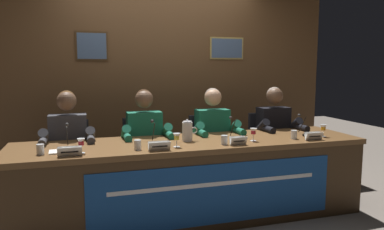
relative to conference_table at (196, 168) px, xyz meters
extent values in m
plane|color=#70665B|center=(0.00, 0.12, -0.52)|extent=(12.00, 12.00, 0.00)
cube|color=brown|center=(0.00, 1.45, 0.78)|extent=(4.55, 0.12, 2.60)
cube|color=#4C3319|center=(-0.87, 1.39, 1.19)|extent=(0.38, 0.02, 0.34)
cube|color=slate|center=(-0.87, 1.37, 1.19)|extent=(0.34, 0.01, 0.30)
cube|color=tan|center=(0.86, 1.39, 1.19)|extent=(0.47, 0.02, 0.29)
cube|color=slate|center=(0.86, 1.37, 1.19)|extent=(0.43, 0.01, 0.25)
cube|color=brown|center=(0.00, 0.12, 0.21)|extent=(3.35, 0.82, 0.05)
cube|color=#402A16|center=(0.00, -0.28, -0.17)|extent=(3.29, 0.04, 0.70)
cube|color=#402A16|center=(-1.63, 0.12, -0.17)|extent=(0.08, 0.74, 0.70)
cube|color=#402A16|center=(1.62, 0.12, -0.17)|extent=(0.08, 0.74, 0.70)
cube|color=#19478C|center=(0.11, -0.30, -0.17)|extent=(2.23, 0.01, 0.54)
cube|color=white|center=(0.11, -0.30, -0.07)|extent=(1.90, 0.00, 0.04)
cylinder|color=black|center=(-1.15, 0.63, -0.51)|extent=(0.44, 0.44, 0.02)
cylinder|color=black|center=(-1.15, 0.63, -0.29)|extent=(0.05, 0.05, 0.41)
cube|color=#232328|center=(-1.15, 0.63, -0.07)|extent=(0.44, 0.44, 0.03)
cube|color=#232328|center=(-1.15, 0.83, 0.17)|extent=(0.40, 0.05, 0.44)
cylinder|color=black|center=(-1.25, 0.28, -0.29)|extent=(0.10, 0.10, 0.46)
cylinder|color=black|center=(-1.05, 0.28, -0.29)|extent=(0.10, 0.10, 0.46)
cylinder|color=black|center=(-1.25, 0.43, 0.00)|extent=(0.13, 0.34, 0.13)
cylinder|color=black|center=(-1.05, 0.43, 0.00)|extent=(0.13, 0.34, 0.13)
cube|color=#38383D|center=(-1.15, 0.60, 0.24)|extent=(0.36, 0.20, 0.48)
sphere|color=brown|center=(-1.15, 0.58, 0.61)|extent=(0.19, 0.19, 0.19)
sphere|color=#593819|center=(-1.15, 0.59, 0.63)|extent=(0.17, 0.17, 0.17)
cylinder|color=#38383D|center=(-1.36, 0.50, 0.26)|extent=(0.09, 0.30, 0.25)
cylinder|color=#38383D|center=(-0.94, 0.50, 0.26)|extent=(0.09, 0.30, 0.25)
cylinder|color=#38383D|center=(-1.36, 0.34, 0.27)|extent=(0.07, 0.24, 0.07)
cylinder|color=#38383D|center=(-0.94, 0.34, 0.27)|extent=(0.07, 0.24, 0.07)
cube|color=white|center=(-1.11, -0.22, 0.28)|extent=(0.19, 0.03, 0.08)
cube|color=white|center=(-1.11, -0.18, 0.28)|extent=(0.19, 0.03, 0.08)
cube|color=black|center=(-1.11, -0.22, 0.28)|extent=(0.13, 0.01, 0.01)
cylinder|color=white|center=(-1.02, -0.11, 0.24)|extent=(0.06, 0.06, 0.00)
cylinder|color=white|center=(-1.02, -0.11, 0.27)|extent=(0.01, 0.01, 0.05)
cone|color=white|center=(-1.02, -0.11, 0.33)|extent=(0.06, 0.06, 0.06)
cylinder|color=#B21E2D|center=(-1.02, -0.11, 0.32)|extent=(0.04, 0.04, 0.04)
cylinder|color=silver|center=(-1.34, -0.06, 0.28)|extent=(0.06, 0.06, 0.08)
cylinder|color=silver|center=(-1.34, -0.06, 0.26)|extent=(0.05, 0.05, 0.05)
cylinder|color=black|center=(-1.14, 0.05, 0.25)|extent=(0.06, 0.06, 0.02)
cylinder|color=black|center=(-1.14, 0.11, 0.35)|extent=(0.01, 0.13, 0.18)
sphere|color=#2D2D2D|center=(-1.14, 0.17, 0.44)|extent=(0.03, 0.03, 0.03)
cylinder|color=black|center=(-0.38, 0.63, -0.51)|extent=(0.44, 0.44, 0.02)
cylinder|color=black|center=(-0.38, 0.63, -0.29)|extent=(0.05, 0.05, 0.41)
cube|color=#232328|center=(-0.38, 0.63, -0.07)|extent=(0.44, 0.44, 0.03)
cube|color=#232328|center=(-0.38, 0.83, 0.17)|extent=(0.40, 0.05, 0.44)
cylinder|color=black|center=(-0.48, 0.28, -0.29)|extent=(0.10, 0.10, 0.46)
cylinder|color=black|center=(-0.28, 0.28, -0.29)|extent=(0.10, 0.10, 0.46)
cylinder|color=black|center=(-0.48, 0.43, 0.00)|extent=(0.13, 0.34, 0.13)
cylinder|color=black|center=(-0.28, 0.43, 0.00)|extent=(0.13, 0.34, 0.13)
cube|color=#196047|center=(-0.38, 0.60, 0.24)|extent=(0.36, 0.20, 0.48)
sphere|color=brown|center=(-0.38, 0.58, 0.61)|extent=(0.19, 0.19, 0.19)
sphere|color=#331E0F|center=(-0.38, 0.59, 0.63)|extent=(0.17, 0.17, 0.17)
cylinder|color=#196047|center=(-0.59, 0.50, 0.26)|extent=(0.09, 0.30, 0.25)
cylinder|color=#196047|center=(-0.17, 0.50, 0.26)|extent=(0.09, 0.30, 0.25)
cylinder|color=#196047|center=(-0.59, 0.34, 0.27)|extent=(0.07, 0.24, 0.07)
cylinder|color=#196047|center=(-0.17, 0.34, 0.27)|extent=(0.07, 0.24, 0.07)
cube|color=white|center=(-0.39, -0.22, 0.28)|extent=(0.19, 0.03, 0.08)
cube|color=white|center=(-0.39, -0.19, 0.28)|extent=(0.19, 0.03, 0.08)
cube|color=black|center=(-0.39, -0.22, 0.28)|extent=(0.13, 0.01, 0.01)
cylinder|color=white|center=(-0.21, -0.11, 0.24)|extent=(0.06, 0.06, 0.00)
cylinder|color=white|center=(-0.21, -0.11, 0.27)|extent=(0.01, 0.01, 0.05)
cone|color=white|center=(-0.21, -0.11, 0.33)|extent=(0.06, 0.06, 0.06)
cylinder|color=yellow|center=(-0.21, -0.11, 0.32)|extent=(0.04, 0.04, 0.04)
cylinder|color=silver|center=(-0.56, -0.12, 0.28)|extent=(0.06, 0.06, 0.08)
cylinder|color=silver|center=(-0.56, -0.12, 0.26)|extent=(0.05, 0.05, 0.05)
cylinder|color=black|center=(-0.38, 0.04, 0.25)|extent=(0.06, 0.06, 0.02)
cylinder|color=black|center=(-0.38, 0.10, 0.35)|extent=(0.01, 0.13, 0.18)
sphere|color=#2D2D2D|center=(-0.38, 0.16, 0.44)|extent=(0.03, 0.03, 0.03)
cylinder|color=black|center=(0.38, 0.63, -0.51)|extent=(0.44, 0.44, 0.02)
cylinder|color=black|center=(0.38, 0.63, -0.29)|extent=(0.05, 0.05, 0.41)
cube|color=#232328|center=(0.38, 0.63, -0.07)|extent=(0.44, 0.44, 0.03)
cube|color=#232328|center=(0.38, 0.83, 0.17)|extent=(0.40, 0.05, 0.44)
cylinder|color=black|center=(0.28, 0.28, -0.29)|extent=(0.10, 0.10, 0.46)
cylinder|color=black|center=(0.48, 0.28, -0.29)|extent=(0.10, 0.10, 0.46)
cylinder|color=black|center=(0.28, 0.43, 0.00)|extent=(0.13, 0.34, 0.13)
cylinder|color=black|center=(0.48, 0.43, 0.00)|extent=(0.13, 0.34, 0.13)
cube|color=#196047|center=(0.38, 0.60, 0.24)|extent=(0.36, 0.20, 0.48)
sphere|color=tan|center=(0.38, 0.58, 0.61)|extent=(0.19, 0.19, 0.19)
sphere|color=gray|center=(0.38, 0.59, 0.63)|extent=(0.17, 0.17, 0.17)
cylinder|color=#196047|center=(0.17, 0.50, 0.26)|extent=(0.09, 0.30, 0.25)
cylinder|color=#196047|center=(0.59, 0.50, 0.26)|extent=(0.09, 0.30, 0.25)
cylinder|color=#196047|center=(0.17, 0.34, 0.27)|extent=(0.07, 0.24, 0.07)
cylinder|color=#196047|center=(0.59, 0.34, 0.27)|extent=(0.07, 0.24, 0.07)
cube|color=white|center=(0.34, -0.21, 0.28)|extent=(0.15, 0.03, 0.08)
cube|color=white|center=(0.34, -0.18, 0.28)|extent=(0.15, 0.03, 0.08)
cube|color=black|center=(0.34, -0.21, 0.28)|extent=(0.11, 0.01, 0.01)
cylinder|color=white|center=(0.56, -0.06, 0.24)|extent=(0.06, 0.06, 0.00)
cylinder|color=white|center=(0.56, -0.06, 0.27)|extent=(0.01, 0.01, 0.05)
cone|color=white|center=(0.56, -0.06, 0.33)|extent=(0.06, 0.06, 0.06)
cylinder|color=#B21E2D|center=(0.56, -0.06, 0.32)|extent=(0.04, 0.04, 0.04)
cylinder|color=silver|center=(0.23, -0.13, 0.28)|extent=(0.06, 0.06, 0.08)
cylinder|color=silver|center=(0.23, -0.13, 0.26)|extent=(0.05, 0.05, 0.05)
cylinder|color=black|center=(0.42, 0.04, 0.25)|extent=(0.06, 0.06, 0.02)
cylinder|color=black|center=(0.42, 0.11, 0.35)|extent=(0.01, 0.13, 0.18)
sphere|color=#2D2D2D|center=(0.42, 0.17, 0.44)|extent=(0.03, 0.03, 0.03)
cylinder|color=black|center=(1.14, 0.63, -0.51)|extent=(0.44, 0.44, 0.02)
cylinder|color=black|center=(1.14, 0.63, -0.29)|extent=(0.05, 0.05, 0.41)
cube|color=#232328|center=(1.14, 0.63, -0.07)|extent=(0.44, 0.44, 0.03)
cube|color=#232328|center=(1.14, 0.83, 0.17)|extent=(0.40, 0.05, 0.44)
cylinder|color=black|center=(1.04, 0.28, -0.29)|extent=(0.10, 0.10, 0.46)
cylinder|color=black|center=(1.24, 0.28, -0.29)|extent=(0.10, 0.10, 0.46)
cylinder|color=black|center=(1.04, 0.43, 0.00)|extent=(0.13, 0.34, 0.13)
cylinder|color=black|center=(1.24, 0.43, 0.00)|extent=(0.13, 0.34, 0.13)
cube|color=black|center=(1.14, 0.60, 0.24)|extent=(0.36, 0.20, 0.48)
sphere|color=brown|center=(1.14, 0.58, 0.61)|extent=(0.19, 0.19, 0.19)
sphere|color=gray|center=(1.14, 0.59, 0.63)|extent=(0.17, 0.17, 0.17)
cylinder|color=black|center=(0.93, 0.50, 0.26)|extent=(0.09, 0.30, 0.25)
cylinder|color=black|center=(1.35, 0.50, 0.26)|extent=(0.09, 0.30, 0.25)
cylinder|color=black|center=(0.93, 0.34, 0.27)|extent=(0.07, 0.24, 0.07)
cylinder|color=black|center=(1.35, 0.34, 0.27)|extent=(0.07, 0.24, 0.07)
cube|color=white|center=(1.14, -0.21, 0.28)|extent=(0.18, 0.03, 0.08)
cube|color=white|center=(1.14, -0.17, 0.28)|extent=(0.18, 0.03, 0.08)
cube|color=black|center=(1.14, -0.21, 0.28)|extent=(0.13, 0.01, 0.01)
cylinder|color=white|center=(1.33, -0.07, 0.24)|extent=(0.06, 0.06, 0.00)
cylinder|color=white|center=(1.33, -0.07, 0.27)|extent=(0.01, 0.01, 0.05)
cone|color=white|center=(1.33, -0.07, 0.33)|extent=(0.06, 0.06, 0.06)
cylinder|color=orange|center=(1.33, -0.07, 0.32)|extent=(0.04, 0.04, 0.04)
cylinder|color=silver|center=(0.99, -0.08, 0.28)|extent=(0.06, 0.06, 0.08)
cylinder|color=silver|center=(0.99, -0.08, 0.26)|extent=(0.05, 0.05, 0.05)
cylinder|color=black|center=(1.19, 0.01, 0.25)|extent=(0.06, 0.06, 0.02)
cylinder|color=black|center=(1.19, 0.08, 0.35)|extent=(0.01, 0.13, 0.18)
sphere|color=#2D2D2D|center=(1.19, 0.14, 0.44)|extent=(0.03, 0.03, 0.03)
cylinder|color=silver|center=(-0.05, 0.13, 0.33)|extent=(0.10, 0.10, 0.18)
cylinder|color=silver|center=(-0.05, 0.13, 0.42)|extent=(0.09, 0.09, 0.01)
sphere|color=silver|center=(-0.05, 0.13, 0.44)|extent=(0.02, 0.02, 0.02)
torus|color=silver|center=(0.02, 0.13, 0.34)|extent=(0.07, 0.01, 0.07)
cube|color=white|center=(-1.17, -0.02, 0.24)|extent=(0.22, 0.16, 0.01)
camera|label=1|loc=(-0.99, -3.15, 0.93)|focal=33.87mm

